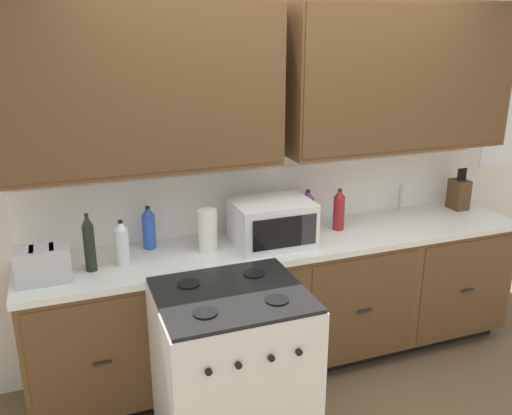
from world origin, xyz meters
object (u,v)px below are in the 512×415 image
Objects in this scene: stove_range at (233,372)px; paper_towel_roll at (208,230)px; knife_block at (459,194)px; bottle_blue at (149,228)px; microwave at (272,223)px; bottle_violet at (307,211)px; bottle_clear at (122,243)px; bottle_red at (339,210)px; bottle_dark at (89,243)px; toaster at (43,264)px.

paper_towel_roll is (0.06, 0.63, 0.57)m from stove_range.
bottle_blue is (-2.29, 0.04, 0.02)m from knife_block.
stove_range is 1.98× the size of microwave.
paper_towel_roll is 0.72m from bottle_violet.
knife_block reaches higher than bottle_blue.
knife_block reaches higher than paper_towel_roll.
bottle_clear is (-0.45, 0.60, 0.57)m from stove_range.
bottle_red reaches higher than stove_range.
bottle_violet is (0.71, 0.10, 0.01)m from paper_towel_roll.
bottle_clear is 0.18m from bottle_dark.
knife_block is 2.29m from bottle_blue.
toaster is at bearing -173.20° from bottle_violet.
bottle_blue is (-0.27, 0.80, 0.57)m from stove_range.
microwave is at bearing 2.37° from toaster.
stove_range is 3.06× the size of knife_block.
knife_block is at bearing 3.71° from bottle_dark.
stove_range is at bearing -136.30° from bottle_violet.
stove_range is 0.94m from bottle_clear.
toaster is at bearing -169.09° from bottle_dark.
bottle_dark is at bearing -176.04° from paper_towel_roll.
toaster is at bearing -171.61° from bottle_clear.
bottle_clear is at bearing -176.38° from knife_block.
bottle_red is (1.43, 0.08, 0.01)m from bottle_clear.
toaster is 0.99× the size of bottle_red.
stove_range is at bearing -145.08° from bottle_red.
microwave is at bearing -170.51° from bottle_red.
bottle_red reaches higher than bottle_clear.
paper_towel_roll is 0.97× the size of bottle_clear.
bottle_violet reaches higher than bottle_clear.
toaster is 0.26m from bottle_dark.
stove_range is 0.85m from paper_towel_roll.
toaster is 0.66m from bottle_blue.
bottle_clear is 1.00× the size of bottle_blue.
bottle_blue is at bearing 164.38° from microwave.
bottle_blue is 0.80× the size of bottle_dark.
bottle_blue is at bearing 179.00° from knife_block.
microwave is 1.34m from toaster.
bottle_dark is at bearing -179.58° from microwave.
bottle_red is at bearing 4.36° from toaster.
bottle_dark is at bearing 137.15° from stove_range.
bottle_violet is 0.84× the size of bottle_dark.
bottle_clear and bottle_blue have the same top height.
stove_range is 1.02m from bottle_blue.
paper_towel_roll is 0.51m from bottle_clear.
knife_block is at bearing 1.04° from bottle_violet.
bottle_violet reaches higher than paper_towel_roll.
bottle_clear is at bearing -133.24° from bottle_blue.
microwave is 1.44× the size of bottle_dark.
bottle_red is (0.51, 0.09, -0.00)m from microwave.
stove_range is 1.16m from toaster.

